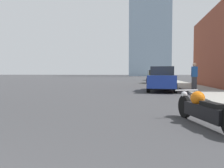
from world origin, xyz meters
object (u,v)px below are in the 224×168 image
motorcycle (203,109)px  parked_car_green (153,75)px  parked_car_blue (162,79)px  pedestrian (194,76)px  parked_car_yellow (155,77)px

motorcycle → parked_car_green: 34.24m
parked_car_blue → parked_car_green: 24.32m
motorcycle → parked_car_green: (0.10, 34.23, 0.52)m
motorcycle → parked_car_blue: bearing=74.9°
motorcycle → pedestrian: pedestrian is taller
motorcycle → parked_car_yellow: (-0.14, 22.03, 0.42)m
motorcycle → parked_car_blue: parked_car_blue is taller
parked_car_yellow → pedestrian: (1.94, -12.59, 0.25)m
parked_car_yellow → pedestrian: bearing=-83.9°
motorcycle → pedestrian: size_ratio=1.41×
parked_car_yellow → parked_car_green: bearing=86.2°
parked_car_yellow → parked_car_green: parked_car_green is taller
parked_car_green → motorcycle: bearing=-86.5°
parked_car_yellow → parked_car_green: (0.24, 12.20, 0.10)m
motorcycle → pedestrian: bearing=63.1°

